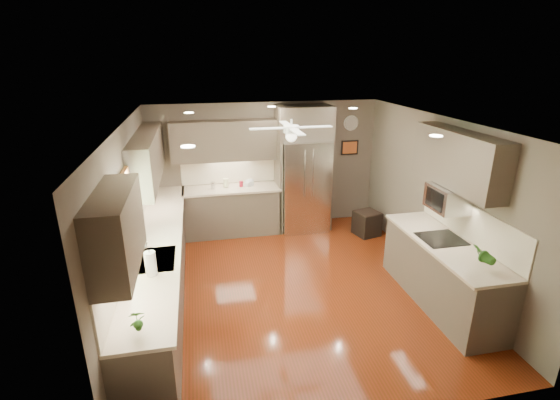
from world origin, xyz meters
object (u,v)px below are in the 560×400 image
object	(u,v)px
soap_bottle	(144,243)
bowl	(249,185)
canister_c	(226,183)
canister_d	(241,184)
potted_plant_left	(135,320)
refrigerator	(304,172)
microwave	(448,198)
stool	(367,223)
canister_b	(213,185)
potted_plant_right	(482,255)
paper_towel	(151,264)

from	to	relation	value
soap_bottle	bowl	bearing A→B (deg)	54.52
canister_c	canister_d	distance (m)	0.29
potted_plant_left	refrigerator	xyz separation A→B (m)	(2.67, 4.10, 0.11)
microwave	canister_c	bearing A→B (deg)	135.45
stool	refrigerator	bearing A→B (deg)	152.92
potted_plant_left	refrigerator	distance (m)	4.89
canister_b	potted_plant_right	bearing A→B (deg)	-51.26
potted_plant_left	stool	bearing A→B (deg)	42.71
canister_c	potted_plant_right	world-z (taller)	potted_plant_right
soap_bottle	bowl	distance (m)	2.95
potted_plant_right	paper_towel	size ratio (longest dim) A/B	1.06
potted_plant_left	paper_towel	distance (m)	1.06
canister_c	potted_plant_left	xyz separation A→B (m)	(-1.15, -4.19, 0.05)
canister_c	soap_bottle	xyz separation A→B (m)	(-1.27, -2.43, -0.00)
bowl	refrigerator	size ratio (longest dim) A/B	0.09
potted_plant_left	potted_plant_right	xyz separation A→B (m)	(3.88, 0.42, 0.03)
canister_b	refrigerator	size ratio (longest dim) A/B	0.05
microwave	stool	distance (m)	2.47
canister_d	potted_plant_left	world-z (taller)	potted_plant_left
potted_plant_left	microwave	xyz separation A→B (m)	(3.99, 1.39, 0.40)
potted_plant_left	refrigerator	world-z (taller)	refrigerator
canister_b	potted_plant_left	bearing A→B (deg)	-102.29
soap_bottle	stool	distance (m)	4.37
canister_c	paper_towel	world-z (taller)	paper_towel
potted_plant_left	microwave	distance (m)	4.25
potted_plant_right	soap_bottle	bearing A→B (deg)	161.55
refrigerator	potted_plant_left	bearing A→B (deg)	-123.06
canister_d	potted_plant_right	size ratio (longest dim) A/B	0.32
microwave	paper_towel	size ratio (longest dim) A/B	1.71
paper_towel	stool	bearing A→B (deg)	33.15
bowl	microwave	size ratio (longest dim) A/B	0.42
canister_d	soap_bottle	size ratio (longest dim) A/B	0.62
bowl	refrigerator	world-z (taller)	refrigerator
bowl	soap_bottle	bearing A→B (deg)	-125.48
canister_b	microwave	bearing A→B (deg)	-41.57
canister_d	canister_c	bearing A→B (deg)	172.79
refrigerator	stool	world-z (taller)	refrigerator
canister_b	canister_c	xyz separation A→B (m)	(0.25, 0.05, 0.02)
canister_c	refrigerator	xyz separation A→B (m)	(1.52, -0.09, 0.16)
potted_plant_right	canister_c	bearing A→B (deg)	125.91
canister_b	paper_towel	xyz separation A→B (m)	(-0.86, -3.08, 0.07)
potted_plant_left	paper_towel	size ratio (longest dim) A/B	0.86
canister_c	potted_plant_right	bearing A→B (deg)	-54.09
potted_plant_right	bowl	world-z (taller)	potted_plant_right
potted_plant_left	canister_d	bearing A→B (deg)	70.91
refrigerator	microwave	world-z (taller)	refrigerator
bowl	microwave	world-z (taller)	microwave
canister_d	microwave	xyz separation A→B (m)	(2.56, -2.76, 0.48)
canister_b	bowl	xyz separation A→B (m)	(0.69, 0.02, -0.04)
soap_bottle	paper_towel	world-z (taller)	paper_towel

